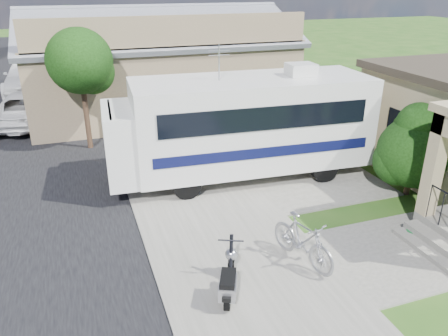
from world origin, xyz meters
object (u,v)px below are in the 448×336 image
object	(u,v)px
shrub	(414,148)
garden_hose	(413,233)
bicycle	(303,243)
scooter	(229,278)
motorhome	(242,124)
van	(30,76)
pickup_truck	(30,107)

from	to	relation	value
shrub	garden_hose	world-z (taller)	shrub
bicycle	scooter	bearing A→B (deg)	179.46
garden_hose	motorhome	bearing A→B (deg)	119.37
shrub	van	size ratio (longest dim) A/B	0.46
bicycle	garden_hose	bearing A→B (deg)	-13.41
bicycle	pickup_truck	size ratio (longest dim) A/B	0.35
pickup_truck	van	distance (m)	6.71
shrub	bicycle	distance (m)	5.44
shrub	bicycle	world-z (taller)	shrub
motorhome	shrub	xyz separation A→B (m)	(4.39, -2.87, -0.37)
bicycle	garden_hose	world-z (taller)	bicycle
scooter	pickup_truck	world-z (taller)	pickup_truck
van	shrub	bearing A→B (deg)	-55.05
motorhome	pickup_truck	bearing A→B (deg)	132.11
bicycle	garden_hose	distance (m)	3.33
bicycle	pickup_truck	distance (m)	15.22
motorhome	van	distance (m)	17.06
motorhome	scooter	distance (m)	6.28
garden_hose	bicycle	bearing A→B (deg)	-178.03
van	garden_hose	world-z (taller)	van
motorhome	scooter	xyz separation A→B (m)	(-2.47, -5.61, -1.39)
van	garden_hose	bearing A→B (deg)	-61.29
scooter	garden_hose	size ratio (longest dim) A/B	4.32
shrub	van	bearing A→B (deg)	122.51
scooter	van	bearing A→B (deg)	127.07
motorhome	pickup_truck	distance (m)	11.18
motorhome	shrub	bearing A→B (deg)	-29.59
pickup_truck	motorhome	bearing A→B (deg)	140.23
motorhome	pickup_truck	xyz separation A→B (m)	(-6.92, 8.71, -1.08)
pickup_truck	garden_hose	bearing A→B (deg)	137.14
motorhome	van	xyz separation A→B (m)	(-7.26, 15.41, -0.93)
shrub	pickup_truck	size ratio (longest dim) A/B	0.52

